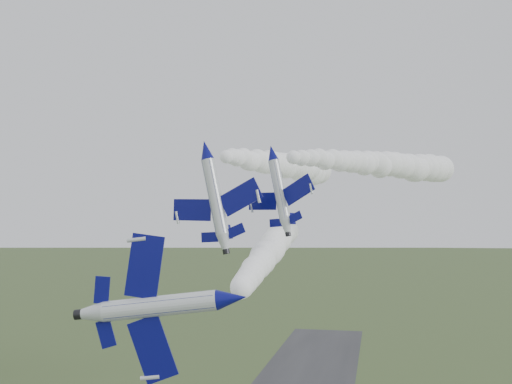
% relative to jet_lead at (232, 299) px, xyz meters
% --- Properties ---
extents(jet_lead, '(3.65, 13.20, 10.83)m').
position_rel_jet_lead_xyz_m(jet_lead, '(0.00, 0.00, 0.00)').
color(jet_lead, silver).
extents(smoke_trail_jet_lead, '(15.07, 77.53, 5.18)m').
position_rel_jet_lead_xyz_m(smoke_trail_jet_lead, '(-4.52, 41.79, 2.39)').
color(smoke_trail_jet_lead, white).
extents(jet_pair_left, '(11.71, 14.16, 4.12)m').
position_rel_jet_lead_xyz_m(jet_pair_left, '(-9.85, 25.08, 14.69)').
color(jet_pair_left, silver).
extents(smoke_trail_jet_pair_left, '(14.68, 55.75, 5.65)m').
position_rel_jet_lead_xyz_m(smoke_trail_jet_pair_left, '(-5.20, 55.99, 15.89)').
color(smoke_trail_jet_pair_left, white).
extents(jet_pair_right, '(9.20, 10.78, 3.33)m').
position_rel_jet_lead_xyz_m(jet_pair_right, '(-1.88, 26.49, 14.30)').
color(jet_pair_right, silver).
extents(smoke_trail_jet_pair_right, '(27.70, 52.36, 5.22)m').
position_rel_jet_lead_xyz_m(smoke_trail_jet_pair_right, '(11.52, 53.38, 15.38)').
color(smoke_trail_jet_pair_right, white).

